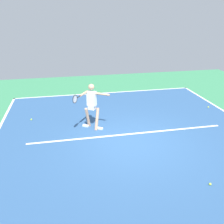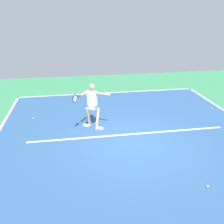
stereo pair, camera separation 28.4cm
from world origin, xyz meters
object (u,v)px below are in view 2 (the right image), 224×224
object	(u,v)px
tennis_ball_by_sideline	(33,118)
tennis_ball_near_player	(212,108)
tennis_player	(92,103)
tennis_ball_centre_court	(207,186)

from	to	relation	value
tennis_ball_by_sideline	tennis_ball_near_player	size ratio (longest dim) A/B	1.00
tennis_player	tennis_ball_by_sideline	size ratio (longest dim) A/B	26.98
tennis_player	tennis_ball_centre_court	xyz separation A→B (m)	(-2.59, 3.92, -0.99)
tennis_player	tennis_ball_near_player	size ratio (longest dim) A/B	26.98
tennis_player	tennis_ball_by_sideline	distance (m)	2.88
tennis_ball_near_player	tennis_ball_centre_court	world-z (taller)	same
tennis_player	tennis_ball_near_player	bearing A→B (deg)	-135.87
tennis_player	tennis_ball_by_sideline	bearing A→B (deg)	5.79
tennis_ball_by_sideline	tennis_ball_centre_court	size ratio (longest dim) A/B	1.00
tennis_ball_near_player	tennis_ball_centre_court	bearing A→B (deg)	58.75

